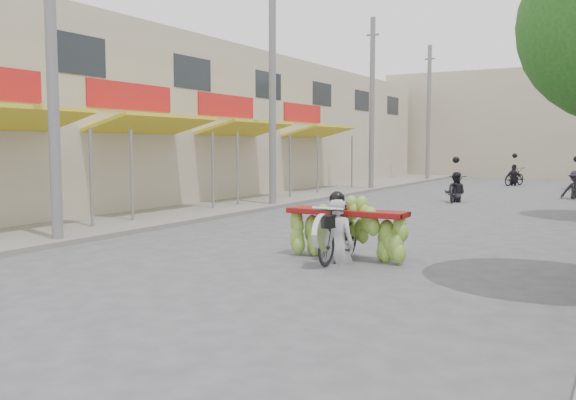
# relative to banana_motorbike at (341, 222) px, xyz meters

# --- Properties ---
(ground) EXTENTS (120.00, 120.00, 0.00)m
(ground) POSITION_rel_banana_motorbike_xyz_m (-0.71, -4.28, -0.73)
(ground) COLOR #56565B
(ground) RESTS_ON ground
(sidewalk_left) EXTENTS (4.00, 60.00, 0.12)m
(sidewalk_left) POSITION_rel_banana_motorbike_xyz_m (-7.71, 10.72, -0.67)
(sidewalk_left) COLOR gray
(sidewalk_left) RESTS_ON ground
(shophouse_row_left) EXTENTS (9.77, 40.00, 6.00)m
(shophouse_row_left) POSITION_rel_banana_motorbike_xyz_m (-12.70, 9.70, 2.27)
(shophouse_row_left) COLOR #BCAF95
(shophouse_row_left) RESTS_ON ground
(far_building) EXTENTS (20.00, 6.00, 7.00)m
(far_building) POSITION_rel_banana_motorbike_xyz_m (-0.71, 33.72, 2.77)
(far_building) COLOR #BCAF95
(far_building) RESTS_ON ground
(utility_pole_near) EXTENTS (0.60, 0.24, 8.00)m
(utility_pole_near) POSITION_rel_banana_motorbike_xyz_m (-6.11, -1.28, 3.30)
(utility_pole_near) COLOR slate
(utility_pole_near) RESTS_ON ground
(utility_pole_mid) EXTENTS (0.60, 0.24, 8.00)m
(utility_pole_mid) POSITION_rel_banana_motorbike_xyz_m (-6.11, 7.72, 3.30)
(utility_pole_mid) COLOR slate
(utility_pole_mid) RESTS_ON ground
(utility_pole_far) EXTENTS (0.60, 0.24, 8.00)m
(utility_pole_far) POSITION_rel_banana_motorbike_xyz_m (-6.11, 16.72, 3.30)
(utility_pole_far) COLOR slate
(utility_pole_far) RESTS_ON ground
(utility_pole_back) EXTENTS (0.60, 0.24, 8.00)m
(utility_pole_back) POSITION_rel_banana_motorbike_xyz_m (-6.11, 25.72, 3.30)
(utility_pole_back) COLOR slate
(utility_pole_back) RESTS_ON ground
(banana_motorbike) EXTENTS (2.29, 1.90, 2.20)m
(banana_motorbike) POSITION_rel_banana_motorbike_xyz_m (0.00, 0.00, 0.00)
(banana_motorbike) COLOR black
(banana_motorbike) RESTS_ON ground
(bg_motorbike_a) EXTENTS (0.82, 1.76, 1.95)m
(bg_motorbike_a) POSITION_rel_banana_motorbike_xyz_m (-1.17, 12.81, 0.01)
(bg_motorbike_a) COLOR black
(bg_motorbike_a) RESTS_ON ground
(bg_motorbike_b) EXTENTS (1.07, 1.74, 1.95)m
(bg_motorbike_b) POSITION_rel_banana_motorbike_xyz_m (2.66, 16.44, 0.12)
(bg_motorbike_b) COLOR black
(bg_motorbike_b) RESTS_ON ground
(bg_motorbike_c) EXTENTS (1.17, 1.80, 1.95)m
(bg_motorbike_c) POSITION_rel_banana_motorbike_xyz_m (-0.84, 23.67, 0.06)
(bg_motorbike_c) COLOR black
(bg_motorbike_c) RESTS_ON ground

